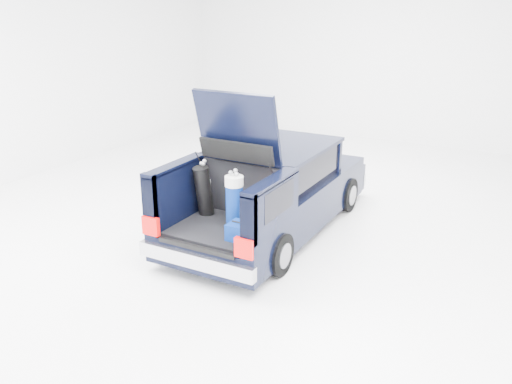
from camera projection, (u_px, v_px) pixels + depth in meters
The scene contains 6 objects.
ground at pixel (270, 230), 9.10m from camera, with size 14.00×14.00×0.00m, color white.
car at pixel (274, 190), 8.97m from camera, with size 1.87×4.65×2.47m.
red_suitcase at pixel (267, 207), 7.69m from camera, with size 0.41×0.35×0.58m.
black_golf_bag at pixel (204, 191), 8.01m from camera, with size 0.29×0.37×0.85m.
blue_golf_bag at pixel (234, 202), 7.53m from camera, with size 0.30×0.30×0.87m.
blue_duffel at pixel (245, 232), 7.23m from camera, with size 0.48×0.32×0.25m.
Camera 1 is at (3.81, -7.46, 3.63)m, focal length 38.00 mm.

